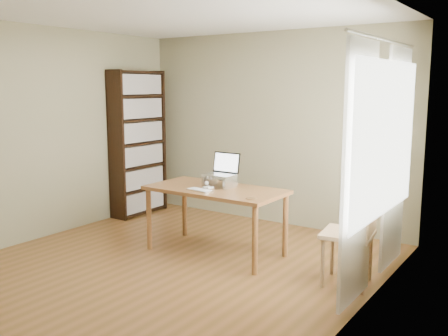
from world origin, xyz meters
TOP-DOWN VIEW (x-y plane):
  - room at (0.03, 0.01)m, footprint 4.04×4.54m
  - bookshelf at (-1.83, 1.55)m, footprint 0.30×0.90m
  - curtains at (1.92, 0.80)m, footprint 0.03×1.90m
  - desk at (0.14, 0.71)m, footprint 1.55×0.78m
  - laptop_stand at (0.14, 0.79)m, footprint 0.32×0.25m
  - laptop at (0.14, 0.85)m, footprint 0.35×0.29m
  - keyboard at (0.09, 0.49)m, footprint 0.31×0.16m
  - coaster at (0.75, 0.48)m, footprint 0.11×0.11m
  - cat at (0.13, 0.82)m, footprint 0.25×0.48m
  - chair at (1.78, 0.67)m, footprint 0.52×0.52m

SIDE VIEW (x-z plane):
  - chair at x=1.78m, z-range 0.05..1.09m
  - desk at x=0.14m, z-range 0.29..1.04m
  - coaster at x=0.75m, z-range 0.75..0.76m
  - keyboard at x=0.09m, z-range 0.75..0.77m
  - cat at x=0.13m, z-range 0.74..0.89m
  - laptop_stand at x=0.14m, z-range 0.77..0.90m
  - laptop at x=0.14m, z-range 0.82..1.07m
  - bookshelf at x=-1.83m, z-range 0.00..2.10m
  - curtains at x=1.92m, z-range 0.05..2.29m
  - room at x=0.03m, z-range -0.02..2.62m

